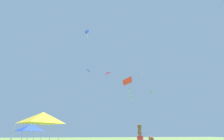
{
  "coord_description": "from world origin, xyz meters",
  "views": [
    {
      "loc": [
        -0.76,
        -6.19,
        1.73
      ],
      "look_at": [
        2.01,
        14.4,
        12.11
      ],
      "focal_mm": 20.3,
      "sensor_mm": 36.0,
      "label": 1
    }
  ],
  "objects_px": {
    "kite_lime_box": "(151,93)",
    "kite_blue_box": "(87,32)",
    "kite_red_diamond": "(127,82)",
    "kite_blue_delta": "(88,71)",
    "kite_pink_delta": "(142,74)",
    "canopy_tent_yellow": "(42,118)",
    "kite_magenta_diamond": "(108,73)",
    "canopy_tent_blue": "(30,127)"
  },
  "relations": [
    {
      "from": "kite_lime_box",
      "to": "kite_pink_delta",
      "type": "bearing_deg",
      "value": -172.87
    },
    {
      "from": "canopy_tent_blue",
      "to": "kite_pink_delta",
      "type": "relative_size",
      "value": 2.63
    },
    {
      "from": "kite_lime_box",
      "to": "kite_red_diamond",
      "type": "distance_m",
      "value": 19.06
    },
    {
      "from": "kite_blue_delta",
      "to": "kite_pink_delta",
      "type": "bearing_deg",
      "value": 39.22
    },
    {
      "from": "canopy_tent_yellow",
      "to": "kite_magenta_diamond",
      "type": "height_order",
      "value": "kite_magenta_diamond"
    },
    {
      "from": "canopy_tent_yellow",
      "to": "kite_magenta_diamond",
      "type": "bearing_deg",
      "value": 49.47
    },
    {
      "from": "kite_magenta_diamond",
      "to": "kite_lime_box",
      "type": "bearing_deg",
      "value": 32.11
    },
    {
      "from": "canopy_tent_yellow",
      "to": "canopy_tent_blue",
      "type": "relative_size",
      "value": 1.31
    },
    {
      "from": "canopy_tent_blue",
      "to": "kite_blue_delta",
      "type": "distance_m",
      "value": 10.91
    },
    {
      "from": "canopy_tent_yellow",
      "to": "kite_blue_box",
      "type": "height_order",
      "value": "kite_blue_box"
    },
    {
      "from": "kite_blue_box",
      "to": "kite_pink_delta",
      "type": "relative_size",
      "value": 3.1
    },
    {
      "from": "kite_blue_box",
      "to": "kite_pink_delta",
      "type": "height_order",
      "value": "kite_blue_box"
    },
    {
      "from": "kite_lime_box",
      "to": "kite_blue_box",
      "type": "bearing_deg",
      "value": -166.02
    },
    {
      "from": "kite_magenta_diamond",
      "to": "kite_red_diamond",
      "type": "relative_size",
      "value": 0.4
    },
    {
      "from": "kite_magenta_diamond",
      "to": "kite_lime_box",
      "type": "height_order",
      "value": "kite_magenta_diamond"
    },
    {
      "from": "canopy_tent_blue",
      "to": "kite_lime_box",
      "type": "relative_size",
      "value": 1.88
    },
    {
      "from": "kite_magenta_diamond",
      "to": "kite_pink_delta",
      "type": "relative_size",
      "value": 1.09
    },
    {
      "from": "canopy_tent_yellow",
      "to": "kite_magenta_diamond",
      "type": "relative_size",
      "value": 3.16
    },
    {
      "from": "canopy_tent_blue",
      "to": "kite_blue_delta",
      "type": "xyz_separation_m",
      "value": [
        6.6,
        0.27,
        8.68
      ]
    },
    {
      "from": "kite_red_diamond",
      "to": "kite_magenta_diamond",
      "type": "bearing_deg",
      "value": 103.66
    },
    {
      "from": "kite_blue_delta",
      "to": "kite_blue_box",
      "type": "height_order",
      "value": "kite_blue_box"
    },
    {
      "from": "canopy_tent_yellow",
      "to": "kite_lime_box",
      "type": "distance_m",
      "value": 26.88
    },
    {
      "from": "kite_magenta_diamond",
      "to": "kite_lime_box",
      "type": "distance_m",
      "value": 14.6
    },
    {
      "from": "canopy_tent_yellow",
      "to": "kite_lime_box",
      "type": "height_order",
      "value": "kite_lime_box"
    },
    {
      "from": "canopy_tent_yellow",
      "to": "kite_blue_box",
      "type": "relative_size",
      "value": 1.11
    },
    {
      "from": "canopy_tent_yellow",
      "to": "kite_magenta_diamond",
      "type": "xyz_separation_m",
      "value": [
        7.39,
        8.64,
        9.51
      ]
    },
    {
      "from": "canopy_tent_blue",
      "to": "kite_blue_box",
      "type": "bearing_deg",
      "value": 57.2
    },
    {
      "from": "kite_blue_box",
      "to": "kite_blue_delta",
      "type": "bearing_deg",
      "value": -75.67
    },
    {
      "from": "kite_lime_box",
      "to": "kite_red_diamond",
      "type": "height_order",
      "value": "kite_lime_box"
    },
    {
      "from": "kite_magenta_diamond",
      "to": "canopy_tent_yellow",
      "type": "bearing_deg",
      "value": -130.53
    },
    {
      "from": "canopy_tent_yellow",
      "to": "kite_blue_delta",
      "type": "bearing_deg",
      "value": 51.66
    },
    {
      "from": "kite_lime_box",
      "to": "kite_blue_delta",
      "type": "bearing_deg",
      "value": -143.99
    },
    {
      "from": "kite_lime_box",
      "to": "kite_pink_delta",
      "type": "distance_m",
      "value": 5.65
    },
    {
      "from": "kite_blue_box",
      "to": "kite_red_diamond",
      "type": "height_order",
      "value": "kite_blue_box"
    },
    {
      "from": "kite_lime_box",
      "to": "kite_magenta_diamond",
      "type": "bearing_deg",
      "value": -147.89
    },
    {
      "from": "kite_red_diamond",
      "to": "kite_blue_delta",
      "type": "bearing_deg",
      "value": 143.81
    },
    {
      "from": "kite_magenta_diamond",
      "to": "kite_blue_box",
      "type": "bearing_deg",
      "value": 148.48
    },
    {
      "from": "canopy_tent_blue",
      "to": "kite_lime_box",
      "type": "height_order",
      "value": "kite_lime_box"
    },
    {
      "from": "kite_magenta_diamond",
      "to": "kite_pink_delta",
      "type": "bearing_deg",
      "value": 36.06
    },
    {
      "from": "kite_magenta_diamond",
      "to": "kite_pink_delta",
      "type": "distance_m",
      "value": 13.28
    },
    {
      "from": "canopy_tent_yellow",
      "to": "kite_pink_delta",
      "type": "relative_size",
      "value": 3.46
    },
    {
      "from": "kite_magenta_diamond",
      "to": "kite_blue_delta",
      "type": "height_order",
      "value": "kite_magenta_diamond"
    }
  ]
}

